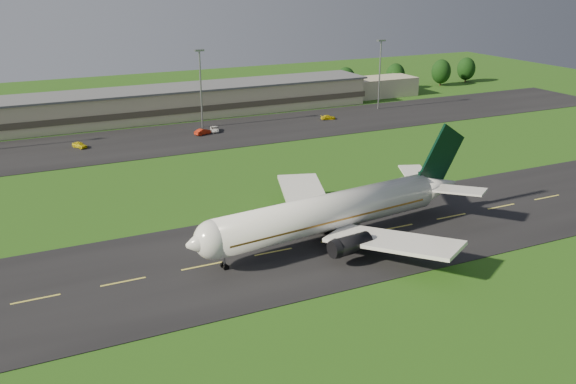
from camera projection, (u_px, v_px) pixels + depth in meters
name	position (u px, v px, depth m)	size (l,w,h in m)	color
ground	(338.00, 240.00, 98.99)	(360.00, 360.00, 0.00)	#244C13
taxiway	(338.00, 239.00, 98.97)	(220.00, 30.00, 0.10)	black
apron	(194.00, 136.00, 160.21)	(260.00, 30.00, 0.10)	black
airliner	(332.00, 212.00, 97.06)	(51.20, 41.89, 15.57)	white
terminal	(188.00, 102.00, 182.12)	(145.00, 16.00, 8.40)	#B7AB8C
light_mast_centre	(200.00, 79.00, 164.91)	(2.40, 1.20, 20.35)	gray
light_mast_east	(380.00, 66.00, 187.51)	(2.40, 1.20, 20.35)	gray
tree_line	(264.00, 86.00, 201.26)	(197.53, 9.01, 9.46)	black
service_vehicle_a	(80.00, 145.00, 149.32)	(1.68, 4.17, 1.42)	#D0BF0C
service_vehicle_b	(203.00, 132.00, 161.35)	(1.58, 4.54, 1.49)	#9F1E0A
service_vehicle_c	(215.00, 129.00, 164.25)	(2.17, 4.71, 1.31)	silver
service_vehicle_d	(328.00, 117.00, 177.69)	(1.71, 4.21, 1.22)	#D1BB0C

